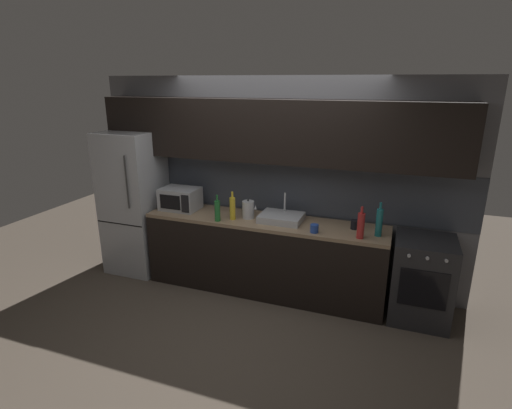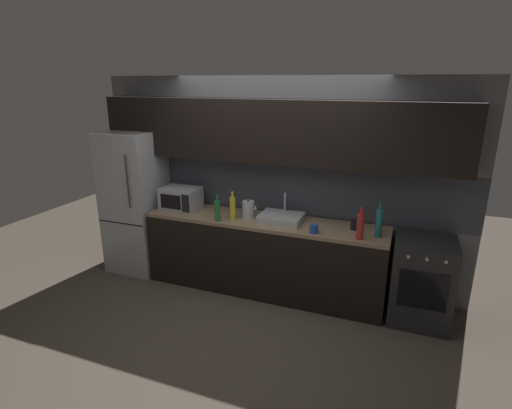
# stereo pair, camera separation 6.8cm
# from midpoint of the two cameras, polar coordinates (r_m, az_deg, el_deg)

# --- Properties ---
(ground_plane) EXTENTS (10.00, 10.00, 0.00)m
(ground_plane) POSITION_cam_midpoint_polar(r_m,az_deg,el_deg) (4.28, -3.53, -17.49)
(ground_plane) COLOR #4C4238
(back_wall) EXTENTS (4.56, 0.44, 2.50)m
(back_wall) POSITION_cam_midpoint_polar(r_m,az_deg,el_deg) (4.72, 1.98, 6.40)
(back_wall) COLOR slate
(back_wall) RESTS_ON ground
(counter_run) EXTENTS (2.82, 0.60, 0.90)m
(counter_run) POSITION_cam_midpoint_polar(r_m,az_deg,el_deg) (4.79, 0.72, -7.27)
(counter_run) COLOR black
(counter_run) RESTS_ON ground
(refrigerator) EXTENTS (0.68, 0.69, 1.84)m
(refrigerator) POSITION_cam_midpoint_polar(r_m,az_deg,el_deg) (5.45, -17.33, 0.29)
(refrigerator) COLOR #ADAFB5
(refrigerator) RESTS_ON ground
(oven_range) EXTENTS (0.60, 0.62, 0.90)m
(oven_range) POSITION_cam_midpoint_polar(r_m,az_deg,el_deg) (4.57, 22.21, -9.90)
(oven_range) COLOR #232326
(oven_range) RESTS_ON ground
(microwave) EXTENTS (0.46, 0.35, 0.27)m
(microwave) POSITION_cam_midpoint_polar(r_m,az_deg,el_deg) (5.05, -11.16, 0.82)
(microwave) COLOR #A8AAAF
(microwave) RESTS_ON counter_run
(sink_basin) EXTENTS (0.48, 0.38, 0.30)m
(sink_basin) POSITION_cam_midpoint_polar(r_m,az_deg,el_deg) (4.57, 3.22, -1.87)
(sink_basin) COLOR #ADAFB5
(sink_basin) RESTS_ON counter_run
(kettle) EXTENTS (0.17, 0.14, 0.23)m
(kettle) POSITION_cam_midpoint_polar(r_m,az_deg,el_deg) (4.64, -1.53, -0.74)
(kettle) COLOR #B7BABF
(kettle) RESTS_ON counter_run
(wine_bottle_red) EXTENTS (0.07, 0.07, 0.34)m
(wine_bottle_red) POSITION_cam_midpoint_polar(r_m,az_deg,el_deg) (4.17, 14.32, -2.90)
(wine_bottle_red) COLOR #A82323
(wine_bottle_red) RESTS_ON counter_run
(wine_bottle_yellow) EXTENTS (0.07, 0.07, 0.33)m
(wine_bottle_yellow) POSITION_cam_midpoint_polar(r_m,az_deg,el_deg) (4.60, -3.80, -0.52)
(wine_bottle_yellow) COLOR gold
(wine_bottle_yellow) RESTS_ON counter_run
(wine_bottle_teal) EXTENTS (0.07, 0.07, 0.36)m
(wine_bottle_teal) POSITION_cam_midpoint_polar(r_m,az_deg,el_deg) (4.28, 16.78, -2.43)
(wine_bottle_teal) COLOR #19666B
(wine_bottle_teal) RESTS_ON counter_run
(wine_bottle_green) EXTENTS (0.06, 0.06, 0.31)m
(wine_bottle_green) POSITION_cam_midpoint_polar(r_m,az_deg,el_deg) (4.56, -5.97, -0.86)
(wine_bottle_green) COLOR #1E6B2D
(wine_bottle_green) RESTS_ON counter_run
(mug_blue) EXTENTS (0.09, 0.09, 0.09)m
(mug_blue) POSITION_cam_midpoint_polar(r_m,az_deg,el_deg) (4.26, 7.89, -3.42)
(mug_blue) COLOR #234299
(mug_blue) RESTS_ON counter_run
(mug_dark) EXTENTS (0.08, 0.08, 0.10)m
(mug_dark) POSITION_cam_midpoint_polar(r_m,az_deg,el_deg) (4.44, 13.49, -2.80)
(mug_dark) COLOR black
(mug_dark) RESTS_ON counter_run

